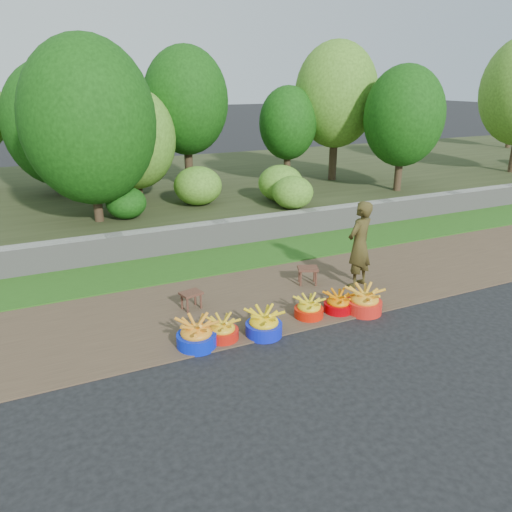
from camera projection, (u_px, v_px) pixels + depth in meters
name	position (u px, v px, depth m)	size (l,w,h in m)	color
ground_plane	(323.00, 327.00, 7.29)	(120.00, 120.00, 0.00)	black
dirt_shoulder	(283.00, 294.00, 8.35)	(80.00, 2.50, 0.02)	#4F3D2B
grass_verge	(236.00, 257.00, 10.05)	(80.00, 1.50, 0.04)	#285C18
retaining_wall	(220.00, 234.00, 10.69)	(80.00, 0.35, 0.55)	gray
earth_bank	(160.00, 191.00, 14.86)	(80.00, 10.00, 0.50)	#30381C
vegetation	(108.00, 115.00, 12.51)	(28.88, 8.08, 4.48)	#382A1A
basin_a	(196.00, 335.00, 6.69)	(0.54, 0.54, 0.40)	#0720CB
basin_b	(222.00, 330.00, 6.88)	(0.45, 0.45, 0.33)	red
basin_c	(264.00, 324.00, 6.99)	(0.52, 0.52, 0.39)	#0D1DCC
basin_d	(309.00, 309.00, 7.52)	(0.44, 0.44, 0.33)	red
basin_e	(338.00, 303.00, 7.69)	(0.44, 0.44, 0.33)	#A80007
basin_f	(364.00, 301.00, 7.68)	(0.55, 0.55, 0.41)	red
stool_left	(191.00, 296.00, 7.74)	(0.36, 0.31, 0.28)	#4E2C20
stool_right	(308.00, 271.00, 8.67)	(0.42, 0.38, 0.31)	#4E2C20
vendor_woman	(359.00, 245.00, 8.43)	(0.55, 0.36, 1.50)	black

